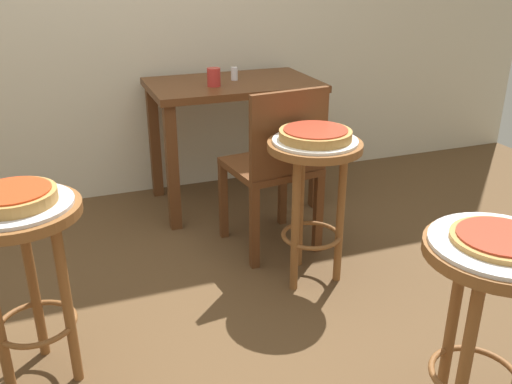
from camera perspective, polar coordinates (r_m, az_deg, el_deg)
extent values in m
plane|color=brown|center=(2.27, -7.55, -15.11)|extent=(6.00, 6.00, 0.00)
cylinder|color=brown|center=(1.67, 23.71, -5.63)|extent=(0.41, 0.41, 0.03)
cylinder|color=brown|center=(1.91, 19.49, -12.81)|extent=(0.04, 0.04, 0.63)
cylinder|color=brown|center=(1.74, 20.59, -17.00)|extent=(0.04, 0.04, 0.63)
torus|color=brown|center=(1.90, 21.57, -17.12)|extent=(0.27, 0.27, 0.02)
cylinder|color=silver|center=(1.66, 23.84, -4.92)|extent=(0.39, 0.39, 0.01)
cylinder|color=#B78442|center=(1.65, 23.91, -4.50)|extent=(0.27, 0.27, 0.01)
cylinder|color=#B23823|center=(1.65, 23.97, -4.18)|extent=(0.24, 0.24, 0.01)
cylinder|color=brown|center=(1.92, -23.49, -1.88)|extent=(0.41, 0.41, 0.03)
cylinder|color=brown|center=(2.18, -22.01, -8.55)|extent=(0.04, 0.04, 0.63)
cylinder|color=brown|center=(2.01, -18.85, -10.87)|extent=(0.04, 0.04, 0.63)
torus|color=brown|center=(2.12, -21.63, -12.47)|extent=(0.27, 0.27, 0.02)
cylinder|color=silver|center=(1.91, -23.60, -1.24)|extent=(0.37, 0.37, 0.01)
cylinder|color=#B78442|center=(1.90, -23.72, -0.52)|extent=(0.27, 0.27, 0.04)
cylinder|color=red|center=(1.89, -23.83, 0.12)|extent=(0.24, 0.24, 0.01)
cylinder|color=brown|center=(2.39, 6.08, 4.74)|extent=(0.41, 0.41, 0.03)
cylinder|color=brown|center=(2.62, 4.56, -1.39)|extent=(0.04, 0.04, 0.63)
cylinder|color=brown|center=(2.42, 4.07, -3.52)|extent=(0.04, 0.04, 0.63)
cylinder|color=brown|center=(2.51, 8.66, -2.71)|extent=(0.04, 0.04, 0.63)
torus|color=brown|center=(2.55, 5.68, -4.44)|extent=(0.27, 0.27, 0.02)
cylinder|color=white|center=(2.38, 6.11, 5.28)|extent=(0.37, 0.37, 0.01)
cylinder|color=#B78442|center=(2.37, 6.13, 5.87)|extent=(0.31, 0.31, 0.04)
cylinder|color=#B23823|center=(2.37, 6.16, 6.41)|extent=(0.27, 0.27, 0.01)
cube|color=#5B3319|center=(3.23, -2.41, 10.95)|extent=(0.96, 0.60, 0.04)
cube|color=#5B3319|center=(3.00, -8.60, 2.36)|extent=(0.06, 0.06, 0.70)
cube|color=#5B3319|center=(3.26, 6.27, 4.22)|extent=(0.06, 0.06, 0.70)
cube|color=#5B3319|center=(3.47, -10.39, 5.10)|extent=(0.06, 0.06, 0.70)
cube|color=#5B3319|center=(3.70, 2.83, 6.59)|extent=(0.06, 0.06, 0.70)
cylinder|color=red|center=(3.10, -4.37, 11.71)|extent=(0.07, 0.07, 0.10)
cylinder|color=white|center=(3.26, -2.25, 12.07)|extent=(0.04, 0.04, 0.07)
cube|color=#5B3319|center=(2.77, 1.45, 2.66)|extent=(0.45, 0.45, 0.04)
cube|color=#5B3319|center=(2.55, 3.45, 5.99)|extent=(0.40, 0.08, 0.40)
cube|color=#5B3319|center=(3.08, 2.74, 0.31)|extent=(0.04, 0.04, 0.42)
cube|color=#5B3319|center=(2.93, -3.38, -0.94)|extent=(0.04, 0.04, 0.42)
cube|color=#5B3319|center=(2.80, 6.41, -2.23)|extent=(0.04, 0.04, 0.42)
cube|color=#5B3319|center=(2.63, -0.16, -3.78)|extent=(0.04, 0.04, 0.42)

